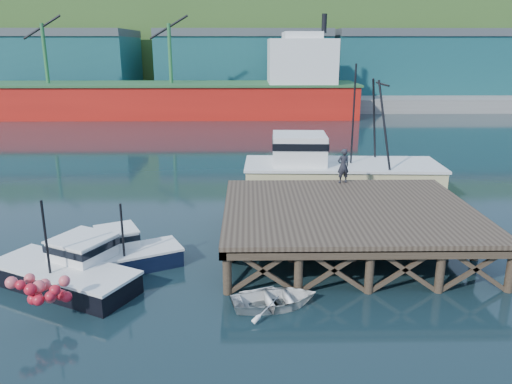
{
  "coord_description": "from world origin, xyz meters",
  "views": [
    {
      "loc": [
        0.67,
        -22.86,
        9.61
      ],
      "look_at": [
        1.06,
        2.0,
        2.3
      ],
      "focal_mm": 35.0,
      "sensor_mm": 36.0,
      "label": 1
    }
  ],
  "objects_px": {
    "trawler": "(337,169)",
    "dockworker": "(343,166)",
    "dinghy": "(275,299)",
    "boat_navy": "(121,254)",
    "boat_black": "(69,269)"
  },
  "relations": [
    {
      "from": "boat_navy",
      "to": "dinghy",
      "type": "relative_size",
      "value": 1.64
    },
    {
      "from": "dinghy",
      "to": "dockworker",
      "type": "bearing_deg",
      "value": -35.42
    },
    {
      "from": "boat_black",
      "to": "dinghy",
      "type": "distance_m",
      "value": 8.67
    },
    {
      "from": "boat_black",
      "to": "trawler",
      "type": "bearing_deg",
      "value": 71.46
    },
    {
      "from": "trawler",
      "to": "dockworker",
      "type": "relative_size",
      "value": 6.59
    },
    {
      "from": "dinghy",
      "to": "dockworker",
      "type": "distance_m",
      "value": 11.43
    },
    {
      "from": "trawler",
      "to": "dinghy",
      "type": "height_order",
      "value": "trawler"
    },
    {
      "from": "dinghy",
      "to": "dockworker",
      "type": "xyz_separation_m",
      "value": [
        4.36,
        10.2,
        2.76
      ]
    },
    {
      "from": "boat_navy",
      "to": "trawler",
      "type": "bearing_deg",
      "value": 18.08
    },
    {
      "from": "boat_navy",
      "to": "dockworker",
      "type": "height_order",
      "value": "dockworker"
    },
    {
      "from": "trawler",
      "to": "dockworker",
      "type": "bearing_deg",
      "value": -94.26
    },
    {
      "from": "trawler",
      "to": "dinghy",
      "type": "relative_size",
      "value": 3.87
    },
    {
      "from": "trawler",
      "to": "dinghy",
      "type": "distance_m",
      "value": 15.7
    },
    {
      "from": "boat_black",
      "to": "dockworker",
      "type": "bearing_deg",
      "value": 60.27
    },
    {
      "from": "dockworker",
      "to": "dinghy",
      "type": "bearing_deg",
      "value": 49.86
    }
  ]
}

